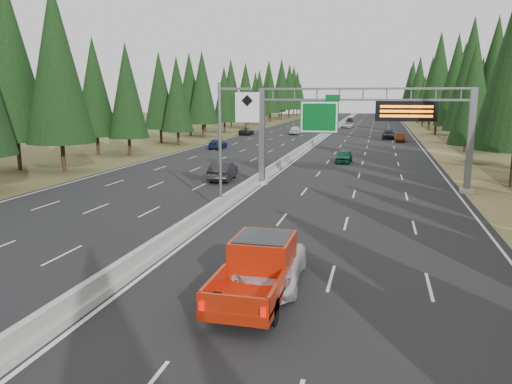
% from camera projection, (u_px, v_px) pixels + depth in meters
% --- Properties ---
extents(road, '(32.00, 260.00, 0.08)m').
position_uv_depth(road, '(320.00, 139.00, 84.32)').
color(road, black).
rests_on(road, ground).
extents(shoulder_right, '(3.60, 260.00, 0.06)m').
position_uv_depth(shoulder_right, '(431.00, 142.00, 80.14)').
color(shoulder_right, olive).
rests_on(shoulder_right, ground).
extents(shoulder_left, '(3.60, 260.00, 0.06)m').
position_uv_depth(shoulder_left, '(220.00, 137.00, 88.50)').
color(shoulder_left, '#413F1E').
rests_on(shoulder_left, ground).
extents(median_barrier, '(0.70, 260.00, 0.85)m').
position_uv_depth(median_barrier, '(320.00, 137.00, 84.24)').
color(median_barrier, gray).
rests_on(median_barrier, road).
extents(sign_gantry, '(16.75, 0.98, 7.80)m').
position_uv_depth(sign_gantry, '(370.00, 122.00, 38.22)').
color(sign_gantry, slate).
rests_on(sign_gantry, road).
extents(hov_sign_pole, '(2.80, 0.50, 8.00)m').
position_uv_depth(hov_sign_pole, '(229.00, 138.00, 30.82)').
color(hov_sign_pole, slate).
rests_on(hov_sign_pole, road).
extents(tree_row_right, '(12.31, 244.23, 19.00)m').
position_uv_depth(tree_row_right, '(467.00, 80.00, 72.94)').
color(tree_row_right, black).
rests_on(tree_row_right, ground).
extents(tree_row_left, '(11.65, 242.57, 18.84)m').
position_uv_depth(tree_row_left, '(178.00, 83.00, 79.86)').
color(tree_row_left, black).
rests_on(tree_row_left, ground).
extents(silver_minivan, '(2.65, 5.27, 1.43)m').
position_uv_depth(silver_minivan, '(270.00, 266.00, 19.25)').
color(silver_minivan, silver).
rests_on(silver_minivan, road).
extents(red_pickup, '(2.25, 6.30, 2.05)m').
position_uv_depth(red_pickup, '(260.00, 264.00, 18.24)').
color(red_pickup, black).
rests_on(red_pickup, road).
extents(car_ahead_green, '(1.77, 4.03, 1.35)m').
position_uv_depth(car_ahead_green, '(344.00, 156.00, 54.54)').
color(car_ahead_green, '#124F31').
rests_on(car_ahead_green, road).
extents(car_ahead_dkred, '(1.74, 4.10, 1.31)m').
position_uv_depth(car_ahead_dkred, '(401.00, 138.00, 79.26)').
color(car_ahead_dkred, '#531B0B').
rests_on(car_ahead_dkred, road).
extents(car_ahead_dkgrey, '(2.09, 5.00, 1.44)m').
position_uv_depth(car_ahead_dkgrey, '(388.00, 135.00, 84.49)').
color(car_ahead_dkgrey, black).
rests_on(car_ahead_dkgrey, road).
extents(car_ahead_white, '(2.65, 4.92, 1.31)m').
position_uv_depth(car_ahead_white, '(348.00, 125.00, 113.50)').
color(car_ahead_white, '#B9B9B9').
rests_on(car_ahead_white, road).
extents(car_ahead_far, '(1.83, 3.97, 1.32)m').
position_uv_depth(car_ahead_far, '(349.00, 120.00, 137.18)').
color(car_ahead_far, black).
rests_on(car_ahead_far, road).
extents(car_onc_near, '(2.04, 4.92, 1.58)m').
position_uv_depth(car_onc_near, '(223.00, 171.00, 43.09)').
color(car_onc_near, black).
rests_on(car_onc_near, road).
extents(car_onc_blue, '(2.03, 4.56, 1.30)m').
position_uv_depth(car_onc_blue, '(218.00, 144.00, 68.86)').
color(car_onc_blue, '#16224D').
rests_on(car_onc_blue, road).
extents(car_onc_white, '(2.25, 4.90, 1.63)m').
position_uv_depth(car_onc_white, '(295.00, 130.00, 94.29)').
color(car_onc_white, silver).
rests_on(car_onc_white, road).
extents(car_onc_far, '(2.24, 4.65, 1.28)m').
position_uv_depth(car_onc_far, '(246.00, 131.00, 93.07)').
color(car_onc_far, black).
rests_on(car_onc_far, road).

